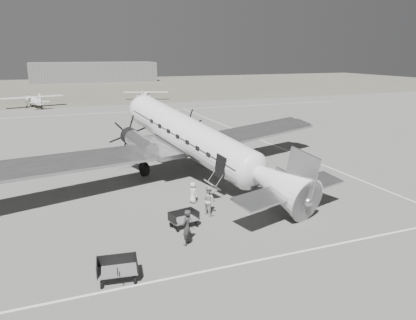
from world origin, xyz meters
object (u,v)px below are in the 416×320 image
object	(u,v)px
passenger	(193,193)
baggage_cart_far	(117,270)
hangar_main	(94,72)
light_plane_right	(146,95)
dc3_airliner	(199,144)
baggage_cart_near	(184,219)
light_plane_left	(34,101)
ramp_agent	(209,200)
ground_crew	(187,227)

from	to	relation	value
passenger	baggage_cart_far	bearing A→B (deg)	126.86
hangar_main	light_plane_right	distance (m)	63.51
dc3_airliner	baggage_cart_near	bearing A→B (deg)	-133.18
baggage_cart_near	hangar_main	bearing A→B (deg)	73.87
light_plane_left	ramp_agent	size ratio (longest dim) A/B	5.94
ramp_agent	dc3_airliner	bearing A→B (deg)	-28.61
light_plane_right	baggage_cart_near	bearing A→B (deg)	-80.48
baggage_cart_far	ground_crew	size ratio (longest dim) A/B	0.96
baggage_cart_far	dc3_airliner	bearing A→B (deg)	63.26
baggage_cart_near	passenger	distance (m)	4.00
dc3_airliner	baggage_cart_far	distance (m)	15.27
hangar_main	ground_crew	xyz separation A→B (m)	(-9.55, -131.08, -2.32)
ramp_agent	ground_crew	bearing A→B (deg)	128.98
baggage_cart_far	light_plane_left	bearing A→B (deg)	101.49
dc3_airliner	ground_crew	world-z (taller)	dc3_airliner
ramp_agent	baggage_cart_far	bearing A→B (deg)	116.91
baggage_cart_near	baggage_cart_far	world-z (taller)	baggage_cart_far
hangar_main	passenger	xyz separation A→B (m)	(-7.19, -125.33, -2.57)
dc3_airliner	light_plane_right	world-z (taller)	dc3_airliner
baggage_cart_near	ramp_agent	size ratio (longest dim) A/B	0.91
dc3_airliner	ramp_agent	xyz separation A→B (m)	(-1.79, -6.75, -2.08)
dc3_airliner	passenger	xyz separation A→B (m)	(-2.08, -4.46, -2.29)
dc3_airliner	ramp_agent	size ratio (longest dim) A/B	17.03
dc3_airliner	ramp_agent	distance (m)	7.29
dc3_airliner	light_plane_right	bearing A→B (deg)	63.81
hangar_main	baggage_cart_near	xyz separation A→B (m)	(-9.01, -128.88, -2.82)
light_plane_left	passenger	distance (m)	58.46
hangar_main	ground_crew	distance (m)	131.45
ramp_agent	passenger	world-z (taller)	ramp_agent
hangar_main	ramp_agent	distance (m)	127.82
hangar_main	baggage_cart_far	size ratio (longest dim) A/B	22.33
hangar_main	dc3_airliner	xyz separation A→B (m)	(-5.12, -120.86, -0.29)
dc3_airliner	hangar_main	bearing A→B (deg)	70.27
light_plane_left	baggage_cart_far	xyz separation A→B (m)	(4.67, -65.41, -0.62)
dc3_airliner	baggage_cart_far	size ratio (longest dim) A/B	16.83
ramp_agent	light_plane_left	bearing A→B (deg)	-2.97
light_plane_left	baggage_cart_far	size ratio (longest dim) A/B	5.87
hangar_main	passenger	size ratio (longest dim) A/B	28.82
light_plane_left	ground_crew	bearing A→B (deg)	-97.66
dc3_airliner	passenger	distance (m)	5.43
light_plane_right	passenger	bearing A→B (deg)	-79.49
baggage_cart_near	ramp_agent	xyz separation A→B (m)	(2.10, 1.27, 0.45)
hangar_main	baggage_cart_near	size ratio (longest dim) A/B	24.82
light_plane_right	baggage_cart_near	size ratio (longest dim) A/B	5.68
dc3_airliner	baggage_cart_near	world-z (taller)	dc3_airliner
dc3_airliner	ground_crew	size ratio (longest dim) A/B	16.12
hangar_main	baggage_cart_near	distance (m)	129.23
baggage_cart_far	ground_crew	distance (m)	4.63
dc3_airliner	light_plane_left	size ratio (longest dim) A/B	2.87
light_plane_right	baggage_cart_far	size ratio (longest dim) A/B	5.11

